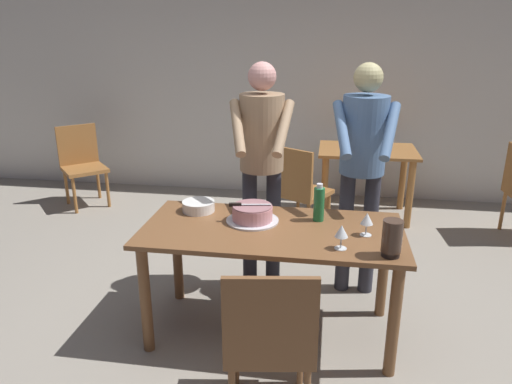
% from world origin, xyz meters
% --- Properties ---
extents(ground_plane, '(14.00, 14.00, 0.00)m').
position_xyz_m(ground_plane, '(0.00, 0.00, 0.00)').
color(ground_plane, gray).
extents(back_wall, '(10.00, 0.12, 2.70)m').
position_xyz_m(back_wall, '(0.00, 2.95, 1.35)').
color(back_wall, silver).
rests_on(back_wall, ground_plane).
extents(main_dining_table, '(1.63, 0.78, 0.75)m').
position_xyz_m(main_dining_table, '(0.00, 0.00, 0.63)').
color(main_dining_table, brown).
rests_on(main_dining_table, ground_plane).
extents(cake_on_platter, '(0.34, 0.34, 0.11)m').
position_xyz_m(cake_on_platter, '(-0.14, 0.09, 0.80)').
color(cake_on_platter, silver).
rests_on(cake_on_platter, main_dining_table).
extents(cake_knife, '(0.27, 0.07, 0.02)m').
position_xyz_m(cake_knife, '(-0.21, 0.08, 0.87)').
color(cake_knife, silver).
rests_on(cake_knife, cake_on_platter).
extents(plate_stack, '(0.22, 0.22, 0.07)m').
position_xyz_m(plate_stack, '(-0.53, 0.22, 0.79)').
color(plate_stack, white).
rests_on(plate_stack, main_dining_table).
extents(wine_glass_near, '(0.08, 0.08, 0.14)m').
position_xyz_m(wine_glass_near, '(0.57, -0.02, 0.85)').
color(wine_glass_near, silver).
rests_on(wine_glass_near, main_dining_table).
extents(wine_glass_far, '(0.08, 0.08, 0.14)m').
position_xyz_m(wine_glass_far, '(0.42, -0.23, 0.85)').
color(wine_glass_far, silver).
rests_on(wine_glass_far, main_dining_table).
extents(water_bottle, '(0.07, 0.07, 0.25)m').
position_xyz_m(water_bottle, '(0.28, 0.18, 0.86)').
color(water_bottle, '#1E6B38').
rests_on(water_bottle, main_dining_table).
extents(hurricane_lamp, '(0.11, 0.11, 0.21)m').
position_xyz_m(hurricane_lamp, '(0.69, -0.28, 0.86)').
color(hurricane_lamp, black).
rests_on(hurricane_lamp, main_dining_table).
extents(person_cutting_cake, '(0.47, 0.56, 1.72)m').
position_xyz_m(person_cutting_cake, '(-0.16, 0.60, 1.08)').
color(person_cutting_cake, '#2D2D38').
rests_on(person_cutting_cake, ground_plane).
extents(person_standing_beside, '(0.47, 0.56, 1.72)m').
position_xyz_m(person_standing_beside, '(0.56, 0.63, 1.08)').
color(person_standing_beside, '#2D2D38').
rests_on(person_standing_beside, ground_plane).
extents(chair_near_side, '(0.50, 0.50, 0.90)m').
position_xyz_m(chair_near_side, '(0.08, -0.77, 0.49)').
color(chair_near_side, brown).
rests_on(chair_near_side, ground_plane).
extents(background_table, '(1.00, 0.70, 0.74)m').
position_xyz_m(background_table, '(0.72, 2.25, 0.58)').
color(background_table, '#9E6633').
rests_on(background_table, ground_plane).
extents(background_chair_0, '(0.62, 0.62, 0.90)m').
position_xyz_m(background_chair_0, '(-2.44, 2.14, 0.49)').
color(background_chair_0, '#9E6633').
rests_on(background_chair_0, ground_plane).
extents(background_chair_2, '(0.60, 0.60, 0.90)m').
position_xyz_m(background_chair_2, '(0.06, 1.60, 0.49)').
color(background_chair_2, '#9E6633').
rests_on(background_chair_2, ground_plane).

